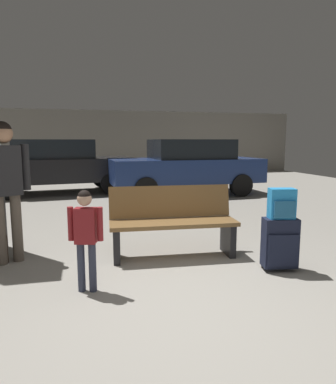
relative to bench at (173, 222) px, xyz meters
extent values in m
cube|color=gray|center=(-0.28, 2.56, -0.49)|extent=(18.00, 18.00, 0.10)
cube|color=gray|center=(-0.28, 11.42, 0.96)|extent=(18.00, 0.12, 2.80)
cube|color=brown|center=(0.00, -0.08, 0.00)|extent=(1.62, 0.54, 0.05)
cube|color=brown|center=(0.01, 0.17, 0.23)|extent=(1.60, 0.21, 0.42)
cube|color=black|center=(-0.72, -0.03, -0.23)|extent=(0.11, 0.40, 0.41)
cube|color=black|center=(0.71, -0.12, -0.23)|extent=(0.11, 0.40, 0.41)
cube|color=#191E33|center=(1.05, -0.79, -0.12)|extent=(0.41, 0.27, 0.56)
cube|color=#191E33|center=(1.03, -0.90, -0.18)|extent=(0.34, 0.09, 0.36)
cube|color=#A5A5AA|center=(1.07, -0.71, 0.15)|extent=(0.14, 0.05, 0.02)
cylinder|color=black|center=(0.91, -0.68, -0.42)|extent=(0.03, 0.05, 0.04)
cylinder|color=black|center=(1.23, -0.74, -0.42)|extent=(0.03, 0.05, 0.04)
cube|color=#268CD8|center=(1.05, -0.79, 0.33)|extent=(0.31, 0.21, 0.34)
cube|color=#23608E|center=(1.03, -0.89, 0.28)|extent=(0.23, 0.08, 0.19)
cylinder|color=black|center=(1.05, -0.79, 0.49)|extent=(0.06, 0.04, 0.02)
cylinder|color=#33384C|center=(-1.03, -0.87, -0.20)|extent=(0.07, 0.07, 0.49)
cylinder|color=#33384C|center=(-1.14, -0.84, -0.20)|extent=(0.07, 0.07, 0.49)
cube|color=maroon|center=(-1.08, -0.86, 0.22)|extent=(0.22, 0.17, 0.35)
cylinder|color=maroon|center=(-0.95, -0.89, 0.24)|extent=(0.06, 0.06, 0.33)
cylinder|color=maroon|center=(-1.22, -0.82, 0.24)|extent=(0.06, 0.06, 0.33)
sphere|color=tan|center=(-1.08, -0.86, 0.48)|extent=(0.14, 0.14, 0.14)
sphere|color=black|center=(-1.08, -0.86, 0.50)|extent=(0.13, 0.13, 0.13)
cylinder|color=#E5D84C|center=(-1.12, -0.74, 0.24)|extent=(0.06, 0.06, 0.10)
cylinder|color=red|center=(-1.12, -0.74, 0.31)|extent=(0.01, 0.01, 0.06)
cylinder|color=brown|center=(-1.90, 0.24, -0.03)|extent=(0.12, 0.12, 0.83)
cylinder|color=brown|center=(-2.07, 0.15, -0.03)|extent=(0.12, 0.12, 0.83)
cube|color=#232326|center=(-1.99, 0.20, 0.68)|extent=(0.39, 0.33, 0.59)
cylinder|color=#232326|center=(-1.77, 0.31, 0.71)|extent=(0.10, 0.10, 0.56)
sphere|color=#A87A5B|center=(-1.99, 0.20, 1.11)|extent=(0.23, 0.23, 0.23)
sphere|color=black|center=(-1.99, 0.20, 1.14)|extent=(0.22, 0.22, 0.22)
cube|color=navy|center=(1.62, 4.95, 0.23)|extent=(4.19, 1.92, 0.64)
cube|color=black|center=(1.77, 4.96, 0.81)|extent=(2.18, 1.65, 0.52)
cylinder|color=black|center=(0.37, 4.08, -0.14)|extent=(0.61, 0.23, 0.60)
cylinder|color=black|center=(0.28, 5.68, -0.14)|extent=(0.61, 0.23, 0.60)
cylinder|color=black|center=(2.96, 4.22, -0.14)|extent=(0.61, 0.23, 0.60)
cylinder|color=black|center=(2.87, 5.82, -0.14)|extent=(0.61, 0.23, 0.60)
cube|color=black|center=(-1.75, 6.01, 0.23)|extent=(4.27, 2.15, 0.64)
cube|color=black|center=(-1.90, 5.99, 0.81)|extent=(2.26, 1.77, 0.52)
cylinder|color=black|center=(-0.55, 6.95, -0.14)|extent=(0.62, 0.27, 0.60)
cylinder|color=black|center=(-0.37, 5.36, -0.14)|extent=(0.62, 0.27, 0.60)
cylinder|color=black|center=(-3.14, 6.65, -0.14)|extent=(0.62, 0.27, 0.60)
cylinder|color=black|center=(-2.95, 5.06, -0.14)|extent=(0.62, 0.27, 0.60)
camera|label=1|loc=(-1.07, -4.17, 1.02)|focal=32.28mm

